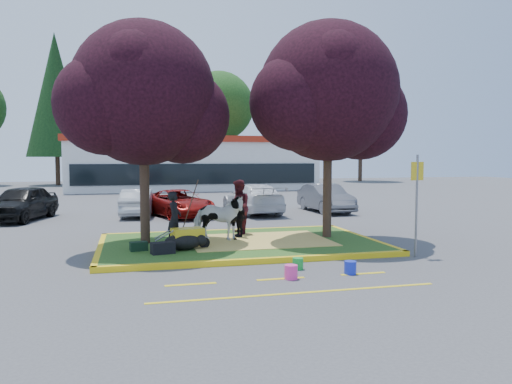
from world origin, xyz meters
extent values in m
plane|color=#424244|center=(0.00, 0.00, 0.00)|extent=(90.00, 90.00, 0.00)
cube|color=#204816|center=(0.00, 0.00, 0.07)|extent=(8.00, 5.00, 0.15)
cube|color=yellow|center=(0.00, -2.58, 0.07)|extent=(8.30, 0.16, 0.15)
cube|color=yellow|center=(0.00, 2.58, 0.07)|extent=(8.30, 0.16, 0.15)
cube|color=yellow|center=(-4.08, 0.00, 0.07)|extent=(0.16, 5.30, 0.15)
cube|color=yellow|center=(4.08, 0.00, 0.07)|extent=(0.16, 5.30, 0.15)
cube|color=#EED762|center=(0.60, 0.00, 0.15)|extent=(4.20, 3.00, 0.01)
cylinder|color=black|center=(-2.80, 0.40, 1.91)|extent=(0.28, 0.28, 3.53)
sphere|color=black|center=(-2.80, 0.40, 4.56)|extent=(4.20, 4.20, 4.20)
sphere|color=black|center=(-1.64, 0.60, 3.93)|extent=(2.86, 2.86, 2.86)
sphere|color=black|center=(-3.85, 0.10, 4.18)|extent=(2.86, 2.86, 2.86)
cylinder|color=black|center=(2.90, 0.20, 2.00)|extent=(0.28, 0.28, 3.70)
sphere|color=black|center=(2.90, 0.20, 4.77)|extent=(4.40, 4.40, 4.40)
sphere|color=black|center=(4.11, 0.40, 4.11)|extent=(2.99, 2.99, 2.99)
sphere|color=black|center=(1.80, -0.10, 4.37)|extent=(2.99, 2.99, 2.99)
cube|color=yellow|center=(-2.00, -4.20, 0.00)|extent=(1.10, 0.12, 0.01)
cube|color=yellow|center=(0.00, -4.20, 0.00)|extent=(1.10, 0.12, 0.01)
cube|color=yellow|center=(2.00, -4.20, 0.00)|extent=(1.10, 0.12, 0.01)
cube|color=yellow|center=(0.00, -5.40, 0.00)|extent=(6.00, 0.10, 0.01)
cube|color=silver|center=(2.00, 28.00, 2.00)|extent=(20.00, 8.00, 4.00)
cube|color=#9C2310|center=(2.00, 28.00, 4.15)|extent=(20.40, 8.40, 0.50)
cube|color=black|center=(2.00, 23.95, 1.40)|extent=(19.00, 0.10, 1.60)
cylinder|color=black|center=(-10.00, 37.00, 1.96)|extent=(0.44, 0.44, 3.92)
cone|color=black|center=(-10.00, 37.00, 8.68)|extent=(5.60, 5.60, 11.90)
cylinder|color=black|center=(-2.00, 38.50, 1.54)|extent=(0.44, 0.44, 3.08)
sphere|color=#143811|center=(-2.00, 38.50, 6.82)|extent=(6.16, 6.16, 6.16)
cylinder|color=black|center=(6.00, 37.50, 1.82)|extent=(0.44, 0.44, 3.64)
sphere|color=#143811|center=(6.00, 37.50, 8.06)|extent=(7.28, 7.28, 7.28)
cylinder|color=black|center=(14.00, 38.00, 1.75)|extent=(0.44, 0.44, 3.50)
cone|color=black|center=(14.00, 38.00, 7.75)|extent=(5.00, 5.00, 10.62)
cylinder|color=black|center=(22.00, 37.00, 1.61)|extent=(0.44, 0.44, 3.22)
sphere|color=#143811|center=(22.00, 37.00, 7.13)|extent=(6.44, 6.44, 6.44)
imported|color=silver|center=(-0.63, 0.29, 0.85)|extent=(1.82, 1.36, 1.40)
ellipsoid|color=black|center=(-1.83, -0.98, 0.37)|extent=(1.18, 0.93, 0.45)
imported|color=black|center=(-1.99, -0.27, 0.94)|extent=(0.55, 0.67, 1.57)
imported|color=#44131A|center=(0.25, 1.37, 1.06)|extent=(0.72, 0.91, 1.82)
imported|color=black|center=(0.12, 0.78, 0.81)|extent=(0.54, 0.83, 1.31)
cylinder|color=black|center=(-1.21, -0.84, 0.30)|extent=(0.31, 0.12, 0.31)
cylinder|color=slate|center=(-1.98, -1.02, 0.26)|extent=(0.04, 0.04, 0.22)
cylinder|color=slate|center=(-1.98, -0.65, 0.26)|extent=(0.04, 0.04, 0.22)
cube|color=gold|center=(-1.68, -0.84, 0.56)|extent=(0.94, 0.68, 0.34)
cylinder|color=slate|center=(-2.32, -1.02, 0.58)|extent=(0.55, 0.16, 0.29)
cylinder|color=slate|center=(-2.32, -0.65, 0.58)|extent=(0.55, 0.16, 0.29)
cube|color=black|center=(-2.40, -1.39, 0.30)|extent=(0.66, 0.46, 0.31)
cube|color=black|center=(-3.02, -0.79, 0.27)|extent=(0.50, 0.36, 0.25)
cylinder|color=slate|center=(4.30, -2.70, 1.39)|extent=(0.06, 0.06, 2.77)
cube|color=gold|center=(4.30, -2.70, 2.33)|extent=(0.39, 0.06, 0.50)
cylinder|color=green|center=(0.68, -3.39, 0.14)|extent=(0.31, 0.31, 0.28)
cylinder|color=#FB3799|center=(0.22, -4.27, 0.16)|extent=(0.31, 0.31, 0.32)
cylinder|color=#192BCA|center=(1.70, -4.15, 0.15)|extent=(0.36, 0.36, 0.30)
imported|color=black|center=(-7.75, 8.45, 0.75)|extent=(2.83, 4.70, 1.50)
imported|color=#AAAEB2|center=(-2.88, 8.83, 0.62)|extent=(1.72, 3.89, 1.24)
imported|color=maroon|center=(-1.07, 8.10, 0.61)|extent=(3.33, 4.84, 1.23)
imported|color=silver|center=(2.51, 8.57, 0.71)|extent=(2.35, 5.04, 1.42)
imported|color=#585A60|center=(6.16, 8.33, 0.69)|extent=(1.61, 4.23, 1.38)
camera|label=1|loc=(-3.21, -14.65, 2.70)|focal=35.00mm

